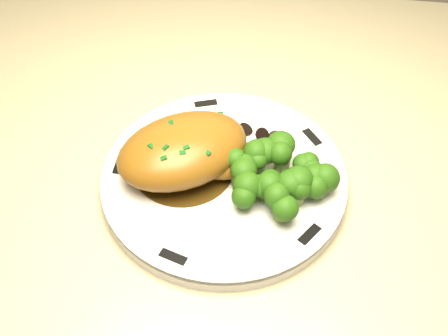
# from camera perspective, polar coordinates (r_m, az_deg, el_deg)

# --- Properties ---
(plate) EXTENTS (0.32, 0.32, 0.02)m
(plate) POSITION_cam_1_polar(r_m,az_deg,el_deg) (0.56, 0.00, -1.22)
(plate) COLOR silver
(plate) RESTS_ON counter
(rim_accent_0) EXTENTS (0.03, 0.02, 0.00)m
(rim_accent_0) POSITION_cam_1_polar(r_m,az_deg,el_deg) (0.63, -1.86, 6.56)
(rim_accent_0) COLOR black
(rim_accent_0) RESTS_ON plate
(rim_accent_1) EXTENTS (0.01, 0.03, 0.00)m
(rim_accent_1) POSITION_cam_1_polar(r_m,az_deg,el_deg) (0.57, -10.56, 0.34)
(rim_accent_1) COLOR black
(rim_accent_1) RESTS_ON plate
(rim_accent_2) EXTENTS (0.03, 0.02, 0.00)m
(rim_accent_2) POSITION_cam_1_polar(r_m,az_deg,el_deg) (0.50, -5.19, -9.00)
(rim_accent_2) COLOR black
(rim_accent_2) RESTS_ON plate
(rim_accent_3) EXTENTS (0.02, 0.03, 0.00)m
(rim_accent_3) POSITION_cam_1_polar(r_m,az_deg,el_deg) (0.51, 8.68, -6.70)
(rim_accent_3) COLOR black
(rim_accent_3) RESTS_ON plate
(rim_accent_4) EXTENTS (0.02, 0.03, 0.00)m
(rim_accent_4) POSITION_cam_1_polar(r_m,az_deg,el_deg) (0.59, 8.93, 3.10)
(rim_accent_4) COLOR black
(rim_accent_4) RESTS_ON plate
(gravy_pool) EXTENTS (0.10, 0.10, 0.00)m
(gravy_pool) POSITION_cam_1_polar(r_m,az_deg,el_deg) (0.56, -4.08, 0.05)
(gravy_pool) COLOR #322209
(gravy_pool) RESTS_ON plate
(chicken_breast) EXTENTS (0.16, 0.15, 0.05)m
(chicken_breast) POSITION_cam_1_polar(r_m,az_deg,el_deg) (0.54, -3.69, 1.72)
(chicken_breast) COLOR brown
(chicken_breast) RESTS_ON plate
(mushroom_pile) EXTENTS (0.07, 0.05, 0.02)m
(mushroom_pile) POSITION_cam_1_polar(r_m,az_deg,el_deg) (0.58, 1.53, 2.52)
(mushroom_pile) COLOR black
(mushroom_pile) RESTS_ON plate
(broccoli_florets) EXTENTS (0.10, 0.08, 0.04)m
(broccoli_florets) POSITION_cam_1_polar(r_m,az_deg,el_deg) (0.53, 5.47, -0.89)
(broccoli_florets) COLOR olive
(broccoli_florets) RESTS_ON plate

